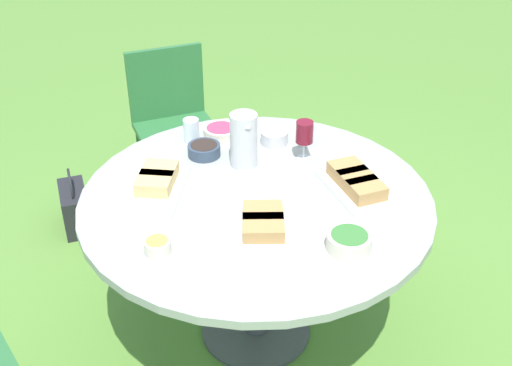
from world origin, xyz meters
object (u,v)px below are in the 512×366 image
Objects in this scene: chair_near_left at (173,115)px; dining_table at (256,215)px; wine_glass at (304,133)px; handbag at (75,207)px; water_pitcher at (244,140)px.

dining_table is at bearing 3.11° from chair_near_left.
chair_near_left is 4.90× the size of wine_glass.
wine_glass is 1.53m from handbag.
handbag is at bearing -139.73° from water_pitcher.
wine_glass is at bearing 18.86° from chair_near_left.
water_pitcher is at bearing 5.61° from chair_near_left.
chair_near_left is 2.42× the size of handbag.
dining_table is 1.59× the size of chair_near_left.
chair_near_left is at bearing -176.89° from dining_table.
water_pitcher reaches higher than wine_glass.
water_pitcher is 1.32× the size of wine_glass.
water_pitcher is (1.01, 0.10, 0.34)m from chair_near_left.
handbag is at bearing -75.78° from chair_near_left.
wine_glass is 0.49× the size of handbag.
water_pitcher reaches higher than handbag.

